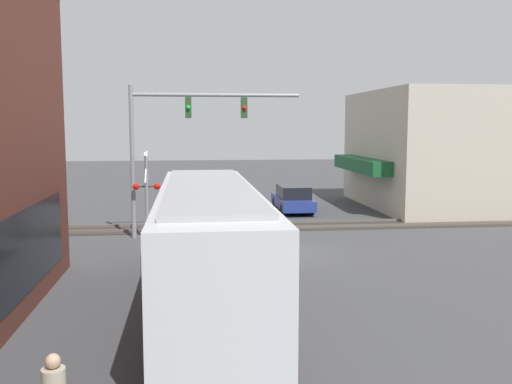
% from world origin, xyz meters
% --- Properties ---
extents(ground_plane, '(120.00, 120.00, 0.00)m').
position_xyz_m(ground_plane, '(0.00, 0.00, 0.00)').
color(ground_plane, '#424244').
extents(shop_building, '(11.48, 10.74, 6.97)m').
position_xyz_m(shop_building, '(11.88, -12.24, 3.48)').
color(shop_building, beige).
rests_on(shop_building, ground).
extents(city_bus, '(12.22, 2.59, 3.35)m').
position_xyz_m(city_bus, '(-6.07, 2.80, 1.85)').
color(city_bus, silver).
rests_on(city_bus, ground).
extents(traffic_signal_gantry, '(0.42, 7.42, 6.64)m').
position_xyz_m(traffic_signal_gantry, '(4.01, 3.66, 4.83)').
color(traffic_signal_gantry, gray).
rests_on(traffic_signal_gantry, ground).
extents(crossing_signal, '(1.41, 1.18, 3.81)m').
position_xyz_m(crossing_signal, '(3.71, 5.14, 2.30)').
color(crossing_signal, gray).
rests_on(crossing_signal, ground).
extents(rail_track_near, '(2.60, 60.00, 0.15)m').
position_xyz_m(rail_track_near, '(6.00, 0.00, 0.03)').
color(rail_track_near, '#332D28').
rests_on(rail_track_near, ground).
extents(parked_car_blue, '(4.76, 1.82, 1.52)m').
position_xyz_m(parked_car_blue, '(10.77, -2.60, 0.71)').
color(parked_car_blue, navy).
rests_on(parked_car_blue, ground).
extents(parked_car_red, '(4.62, 1.82, 1.51)m').
position_xyz_m(parked_car_red, '(17.66, 2.80, 0.70)').
color(parked_car_red, '#B21E19').
rests_on(parked_car_red, ground).
extents(pedestrian_at_crossing, '(0.34, 0.34, 1.81)m').
position_xyz_m(pedestrian_at_crossing, '(4.17, 4.24, 0.93)').
color(pedestrian_at_crossing, black).
rests_on(pedestrian_at_crossing, ground).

